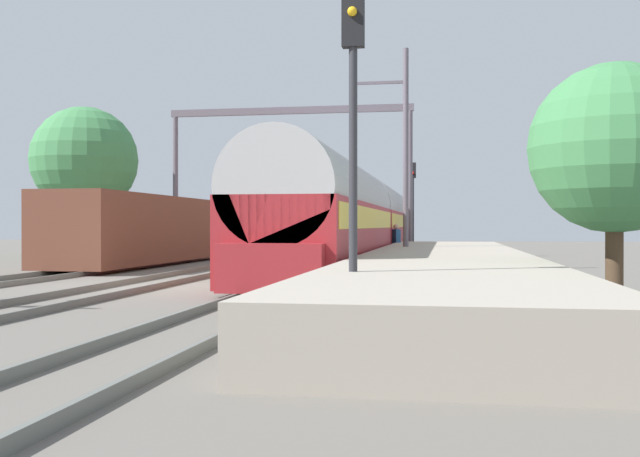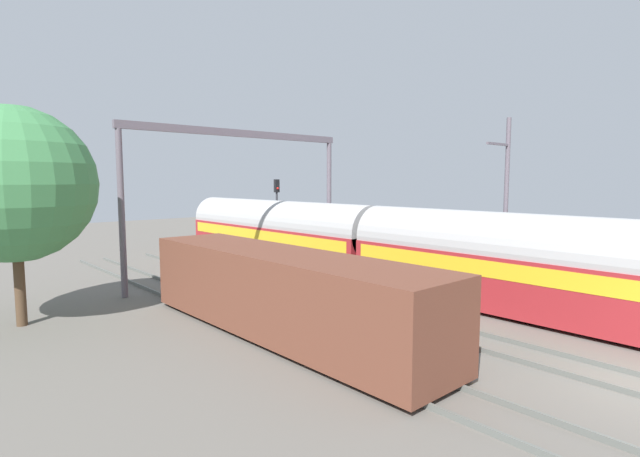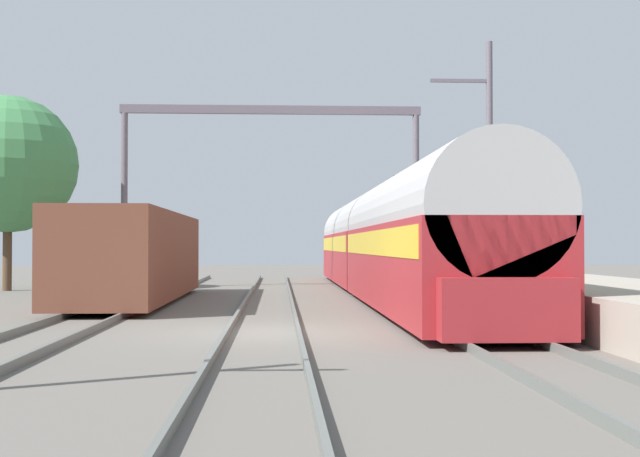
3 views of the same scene
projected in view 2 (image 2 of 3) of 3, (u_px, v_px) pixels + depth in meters
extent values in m
cube|color=#5E615C|center=(604.00, 439.00, 9.64)|extent=(0.08, 60.00, 0.16)
cube|color=maroon|center=(533.00, 285.00, 18.46)|extent=(2.90, 16.00, 2.20)
cube|color=gold|center=(534.00, 268.00, 18.39)|extent=(2.93, 15.36, 0.64)
cylinder|color=#ABABAB|center=(534.00, 251.00, 18.33)|extent=(2.84, 16.00, 2.84)
cube|color=maroon|center=(277.00, 243.00, 30.56)|extent=(2.90, 16.00, 2.20)
cube|color=gold|center=(277.00, 233.00, 30.50)|extent=(2.93, 15.36, 0.64)
cylinder|color=#ABABAB|center=(277.00, 223.00, 30.43)|extent=(2.84, 16.00, 2.84)
cube|color=brown|center=(282.00, 292.00, 16.18)|extent=(2.80, 13.00, 2.70)
cube|color=black|center=(282.00, 329.00, 16.31)|extent=(2.52, 11.96, 0.10)
cylinder|color=#303030|center=(385.00, 269.00, 26.13)|extent=(0.25, 0.25, 0.85)
cube|color=#285684|center=(385.00, 256.00, 26.05)|extent=(0.43, 0.46, 0.64)
sphere|color=tan|center=(385.00, 248.00, 26.01)|extent=(0.24, 0.24, 0.24)
cylinder|color=#2D2D33|center=(277.00, 224.00, 33.61)|extent=(0.14, 0.14, 4.41)
cube|color=black|center=(277.00, 186.00, 33.35)|extent=(0.36, 0.20, 0.90)
sphere|color=red|center=(278.00, 188.00, 33.28)|extent=(0.16, 0.16, 0.16)
cylinder|color=#605761|center=(122.00, 214.00, 21.28)|extent=(0.28, 0.28, 7.50)
cylinder|color=#605761|center=(329.00, 205.00, 29.63)|extent=(0.28, 0.28, 7.50)
cube|color=#605761|center=(241.00, 133.00, 25.06)|extent=(12.96, 0.24, 0.36)
cylinder|color=#605761|center=(506.00, 208.00, 21.58)|extent=(0.20, 0.20, 8.00)
cube|color=#605761|center=(498.00, 144.00, 20.70)|extent=(1.80, 0.10, 0.10)
cylinder|color=#4C3826|center=(20.00, 284.00, 17.30)|extent=(0.36, 0.36, 3.03)
sphere|color=#3E8049|center=(13.00, 184.00, 16.94)|extent=(5.54, 5.54, 5.54)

